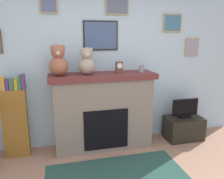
% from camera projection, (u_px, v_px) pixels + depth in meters
% --- Properties ---
extents(back_wall, '(5.20, 0.15, 2.60)m').
position_uv_depth(back_wall, '(98.00, 66.00, 3.81)').
color(back_wall, silver).
rests_on(back_wall, ground_plane).
extents(fireplace, '(1.65, 0.53, 1.23)m').
position_uv_depth(fireplace, '(103.00, 111.00, 3.69)').
color(fireplace, gray).
rests_on(fireplace, ground_plane).
extents(bookshelf, '(0.36, 0.16, 1.26)m').
position_uv_depth(bookshelf, '(15.00, 119.00, 3.42)').
color(bookshelf, olive).
rests_on(bookshelf, ground_plane).
extents(tv_stand, '(0.64, 0.40, 0.40)m').
position_uv_depth(tv_stand, '(183.00, 128.00, 4.08)').
color(tv_stand, black).
rests_on(tv_stand, ground_plane).
extents(television, '(0.48, 0.14, 0.34)m').
position_uv_depth(television, '(185.00, 109.00, 3.99)').
color(television, black).
rests_on(television, tv_stand).
extents(area_rug, '(1.85, 1.06, 0.01)m').
position_uv_depth(area_rug, '(118.00, 178.00, 2.98)').
color(area_rug, '#264840').
rests_on(area_rug, ground_plane).
extents(candle_jar, '(0.08, 0.08, 0.12)m').
position_uv_depth(candle_jar, '(141.00, 69.00, 3.67)').
color(candle_jar, gray).
rests_on(candle_jar, fireplace).
extents(mantel_clock, '(0.10, 0.08, 0.18)m').
position_uv_depth(mantel_clock, '(119.00, 67.00, 3.57)').
color(mantel_clock, brown).
rests_on(mantel_clock, fireplace).
extents(teddy_bear_brown, '(0.28, 0.28, 0.45)m').
position_uv_depth(teddy_bear_brown, '(58.00, 62.00, 3.33)').
color(teddy_bear_brown, '#985A40').
rests_on(teddy_bear_brown, fireplace).
extents(teddy_bear_cream, '(0.25, 0.25, 0.41)m').
position_uv_depth(teddy_bear_cream, '(87.00, 62.00, 3.43)').
color(teddy_bear_cream, '#A29581').
rests_on(teddy_bear_cream, fireplace).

